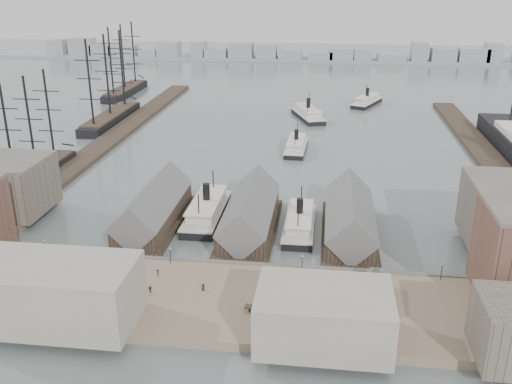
# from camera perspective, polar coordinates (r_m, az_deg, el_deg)

# --- Properties ---
(ground) EXTENTS (900.00, 900.00, 0.00)m
(ground) POSITION_cam_1_polar(r_m,az_deg,el_deg) (136.80, -1.59, -6.85)
(ground) COLOR #53605F
(ground) RESTS_ON ground
(quay) EXTENTS (180.00, 30.00, 2.00)m
(quay) POSITION_cam_1_polar(r_m,az_deg,el_deg) (119.21, -3.08, -10.89)
(quay) COLOR #796752
(quay) RESTS_ON ground
(seawall) EXTENTS (180.00, 1.20, 2.30)m
(seawall) POSITION_cam_1_polar(r_m,az_deg,el_deg) (131.73, -1.94, -7.45)
(seawall) COLOR #59544C
(seawall) RESTS_ON ground
(west_wharf) EXTENTS (10.00, 220.00, 1.60)m
(west_wharf) POSITION_cam_1_polar(r_m,az_deg,el_deg) (244.31, -13.96, 5.45)
(west_wharf) COLOR #2D231C
(west_wharf) RESTS_ON ground
(east_wharf) EXTENTS (10.00, 180.00, 1.60)m
(east_wharf) POSITION_cam_1_polar(r_m,az_deg,el_deg) (226.56, 22.05, 3.30)
(east_wharf) COLOR #2D231C
(east_wharf) RESTS_ON ground
(ferry_shed_west) EXTENTS (14.00, 42.00, 12.60)m
(ferry_shed_west) POSITION_cam_1_polar(r_m,az_deg,el_deg) (155.29, -10.18, -1.76)
(ferry_shed_west) COLOR #2D231C
(ferry_shed_west) RESTS_ON ground
(ferry_shed_center) EXTENTS (14.00, 42.00, 12.60)m
(ferry_shed_center) POSITION_cam_1_polar(r_m,az_deg,el_deg) (149.85, -0.63, -2.28)
(ferry_shed_center) COLOR #2D231C
(ferry_shed_center) RESTS_ON ground
(ferry_shed_east) EXTENTS (14.00, 42.00, 12.60)m
(ferry_shed_east) POSITION_cam_1_polar(r_m,az_deg,el_deg) (148.81, 9.35, -2.75)
(ferry_shed_east) COLOR #2D231C
(ferry_shed_east) RESTS_ON ground
(warehouse_west_back) EXTENTS (26.00, 20.00, 14.00)m
(warehouse_west_back) POSITION_cam_1_polar(r_m,az_deg,el_deg) (172.67, -24.26, 0.56)
(warehouse_west_back) COLOR #60564C
(warehouse_west_back) RESTS_ON west_land
(street_bldg_center) EXTENTS (24.00, 16.00, 10.00)m
(street_bldg_center) POSITION_cam_1_polar(r_m,az_deg,el_deg) (104.36, 6.78, -12.23)
(street_bldg_center) COLOR gray
(street_bldg_center) RESTS_ON quay
(street_bldg_west) EXTENTS (30.00, 16.00, 12.00)m
(street_bldg_west) POSITION_cam_1_polar(r_m,az_deg,el_deg) (114.77, -19.38, -9.48)
(street_bldg_west) COLOR gray
(street_bldg_west) RESTS_ON quay
(lamp_post_far_w) EXTENTS (0.44, 0.44, 3.92)m
(lamp_post_far_w) POSITION_cam_1_polar(r_m,az_deg,el_deg) (142.26, -20.35, -4.99)
(lamp_post_far_w) COLOR black
(lamp_post_far_w) RESTS_ON quay
(lamp_post_near_w) EXTENTS (0.44, 0.44, 3.92)m
(lamp_post_near_w) POSITION_cam_1_polar(r_m,az_deg,el_deg) (131.54, -8.59, -5.99)
(lamp_post_near_w) COLOR black
(lamp_post_near_w) RESTS_ON quay
(lamp_post_near_e) EXTENTS (0.44, 0.44, 3.92)m
(lamp_post_near_e) POSITION_cam_1_polar(r_m,az_deg,el_deg) (127.15, 4.65, -6.81)
(lamp_post_near_e) COLOR black
(lamp_post_near_e) RESTS_ON quay
(lamp_post_far_e) EXTENTS (0.44, 0.44, 3.92)m
(lamp_post_far_e) POSITION_cam_1_polar(r_m,az_deg,el_deg) (129.73, 18.10, -7.28)
(lamp_post_far_e) COLOR black
(lamp_post_far_e) RESTS_ON quay
(far_shore) EXTENTS (500.00, 40.00, 15.72)m
(far_shore) POSITION_cam_1_polar(r_m,az_deg,el_deg) (457.97, 4.66, 13.47)
(far_shore) COLOR gray
(far_shore) RESTS_ON ground
(ferry_docked_west) EXTENTS (9.01, 30.03, 10.73)m
(ferry_docked_west) POSITION_cam_1_polar(r_m,az_deg,el_deg) (159.09, -4.93, -1.76)
(ferry_docked_west) COLOR black
(ferry_docked_west) RESTS_ON ground
(ferry_docked_east) EXTENTS (7.89, 26.31, 9.40)m
(ferry_docked_east) POSITION_cam_1_polar(r_m,az_deg,el_deg) (151.90, 4.36, -3.01)
(ferry_docked_east) COLOR black
(ferry_docked_east) RESTS_ON ground
(ferry_open_near) EXTENTS (8.21, 24.96, 8.84)m
(ferry_open_near) POSITION_cam_1_polar(r_m,az_deg,el_deg) (219.90, 4.04, 4.66)
(ferry_open_near) COLOR black
(ferry_open_near) RESTS_ON ground
(ferry_open_mid) EXTENTS (17.92, 30.23, 10.35)m
(ferry_open_mid) POSITION_cam_1_polar(r_m,az_deg,el_deg) (270.12, 5.23, 7.81)
(ferry_open_mid) COLOR black
(ferry_open_mid) RESTS_ON ground
(ferry_open_far) EXTENTS (17.84, 27.34, 9.42)m
(ferry_open_far) POSITION_cam_1_polar(r_m,az_deg,el_deg) (303.36, 11.02, 8.94)
(ferry_open_far) COLOR black
(ferry_open_far) RESTS_ON ground
(sailing_ship_near) EXTENTS (8.30, 57.20, 34.13)m
(sailing_ship_near) POSITION_cam_1_polar(r_m,az_deg,el_deg) (196.65, -21.96, 1.26)
(sailing_ship_near) COLOR black
(sailing_ship_near) RESTS_ON ground
(sailing_ship_mid) EXTENTS (9.55, 55.18, 39.27)m
(sailing_ship_mid) POSITION_cam_1_polar(r_m,az_deg,el_deg) (269.60, -14.33, 7.30)
(sailing_ship_mid) COLOR black
(sailing_ship_mid) RESTS_ON ground
(sailing_ship_far) EXTENTS (9.29, 51.62, 38.20)m
(sailing_ship_far) POSITION_cam_1_polar(r_m,az_deg,el_deg) (332.57, -12.93, 9.94)
(sailing_ship_far) COLOR black
(sailing_ship_far) RESTS_ON ground
(tram) EXTENTS (3.70, 10.89, 3.80)m
(tram) POSITION_cam_1_polar(r_m,az_deg,el_deg) (120.34, 11.86, -9.38)
(tram) COLOR black
(tram) RESTS_ON quay
(horse_cart_left) EXTENTS (4.66, 3.84, 1.70)m
(horse_cart_left) POSITION_cam_1_polar(r_m,az_deg,el_deg) (140.42, -22.49, -6.50)
(horse_cart_left) COLOR black
(horse_cart_left) RESTS_ON quay
(horse_cart_center) EXTENTS (4.78, 3.52, 1.62)m
(horse_cart_center) POSITION_cam_1_polar(r_m,az_deg,el_deg) (122.42, -11.79, -9.43)
(horse_cart_center) COLOR black
(horse_cart_center) RESTS_ON quay
(horse_cart_right) EXTENTS (4.66, 2.00, 1.45)m
(horse_cart_right) POSITION_cam_1_polar(r_m,az_deg,el_deg) (113.75, 0.44, -11.52)
(horse_cart_right) COLOR black
(horse_cart_right) RESTS_ON quay
(pedestrian_0) EXTENTS (0.52, 0.67, 1.71)m
(pedestrian_0) POSITION_cam_1_polar(r_m,az_deg,el_deg) (140.67, -22.97, -6.52)
(pedestrian_0) COLOR black
(pedestrian_0) RESTS_ON quay
(pedestrian_1) EXTENTS (0.89, 1.03, 1.81)m
(pedestrian_1) POSITION_cam_1_polar(r_m,az_deg,el_deg) (134.85, -21.97, -7.56)
(pedestrian_1) COLOR black
(pedestrian_1) RESTS_ON quay
(pedestrian_2) EXTENTS (0.89, 1.18, 1.62)m
(pedestrian_2) POSITION_cam_1_polar(r_m,az_deg,el_deg) (127.45, -9.80, -7.98)
(pedestrian_2) COLOR black
(pedestrian_2) RESTS_ON quay
(pedestrian_3) EXTENTS (0.90, 0.97, 1.60)m
(pedestrian_3) POSITION_cam_1_polar(r_m,az_deg,el_deg) (121.79, -10.52, -9.51)
(pedestrian_3) COLOR black
(pedestrian_3) RESTS_ON quay
(pedestrian_4) EXTENTS (0.94, 0.90, 1.62)m
(pedestrian_4) POSITION_cam_1_polar(r_m,az_deg,el_deg) (120.97, -5.30, -9.44)
(pedestrian_4) COLOR black
(pedestrian_4) RESTS_ON quay
(pedestrian_5) EXTENTS (0.67, 0.52, 1.73)m
(pedestrian_5) POSITION_cam_1_polar(r_m,az_deg,el_deg) (115.62, 3.21, -10.91)
(pedestrian_5) COLOR black
(pedestrian_5) RESTS_ON quay
(pedestrian_6) EXTENTS (0.97, 1.04, 1.70)m
(pedestrian_6) POSITION_cam_1_polar(r_m,az_deg,el_deg) (126.32, 10.93, -8.32)
(pedestrian_6) COLOR black
(pedestrian_6) RESTS_ON quay
(pedestrian_7) EXTENTS (1.02, 1.33, 1.81)m
(pedestrian_7) POSITION_cam_1_polar(r_m,az_deg,el_deg) (115.57, 8.20, -11.11)
(pedestrian_7) COLOR black
(pedestrian_7) RESTS_ON quay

